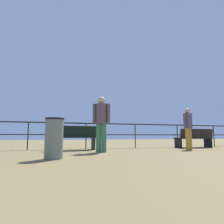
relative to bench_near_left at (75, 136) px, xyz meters
name	(u,v)px	position (x,y,z in m)	size (l,w,h in m)	color
pier_railing	(135,130)	(2.77, 0.77, 0.28)	(22.33, 0.05, 1.07)	black
bench_near_left	(75,136)	(0.00, 0.00, 0.00)	(1.56, 0.72, 0.89)	black
bench_near_right	(195,137)	(5.34, -0.01, -0.04)	(1.78, 0.75, 0.84)	black
person_by_bench	(188,126)	(4.31, -0.88, 0.42)	(0.50, 0.31, 1.62)	#B5872B
person_at_railing	(101,120)	(0.70, -1.15, 0.52)	(0.54, 0.35, 1.81)	#386D48
trash_bin	(54,138)	(-0.79, -2.60, -0.05)	(0.43, 0.43, 0.93)	slate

